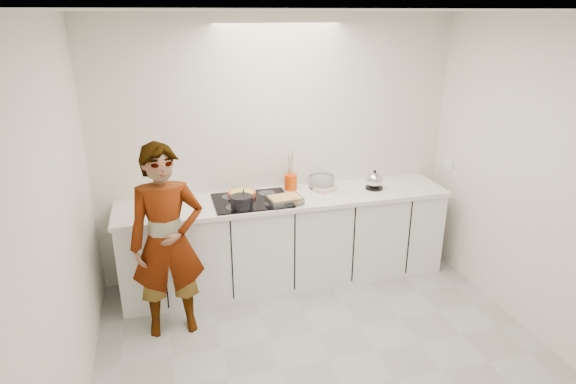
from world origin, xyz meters
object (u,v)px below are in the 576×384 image
object	(u,v)px
kettle	(374,181)
saucepan	(242,202)
tart_dish	(242,194)
hob	(252,201)
utensil_crock	(291,182)
mixing_bowl	(322,182)
baking_dish	(285,199)
cook	(167,242)

from	to	relation	value
kettle	saucepan	bearing A→B (deg)	-172.61
tart_dish	saucepan	bearing A→B (deg)	-100.65
saucepan	hob	bearing A→B (deg)	53.03
saucepan	utensil_crock	xyz separation A→B (m)	(0.57, 0.38, 0.01)
saucepan	mixing_bowl	distance (m)	0.95
baking_dish	utensil_crock	world-z (taller)	utensil_crock
tart_dish	kettle	size ratio (longest dim) A/B	1.32
kettle	tart_dish	bearing A→B (deg)	175.26
baking_dish	mixing_bowl	size ratio (longest dim) A/B	1.02
baking_dish	hob	bearing A→B (deg)	151.55
hob	tart_dish	size ratio (longest dim) A/B	2.47
baking_dish	utensil_crock	size ratio (longest dim) A/B	2.14
tart_dish	kettle	world-z (taller)	kettle
mixing_bowl	utensil_crock	world-z (taller)	utensil_crock
mixing_bowl	hob	bearing A→B (deg)	-166.08
saucepan	cook	bearing A→B (deg)	-152.63
cook	mixing_bowl	bearing A→B (deg)	22.85
tart_dish	mixing_bowl	bearing A→B (deg)	4.26
mixing_bowl	cook	xyz separation A→B (m)	(-1.57, -0.71, -0.14)
mixing_bowl	tart_dish	bearing A→B (deg)	-175.74
baking_dish	saucepan	bearing A→B (deg)	-178.50
hob	baking_dish	distance (m)	0.32
baking_dish	cook	xyz separation A→B (m)	(-1.09, -0.36, -0.13)
tart_dish	cook	xyz separation A→B (m)	(-0.74, -0.64, -0.12)
kettle	cook	bearing A→B (deg)	-165.57
tart_dish	baking_dish	distance (m)	0.45
tart_dish	utensil_crock	xyz separation A→B (m)	(0.51, 0.09, 0.04)
kettle	cook	xyz separation A→B (m)	(-2.07, -0.53, -0.16)
hob	cook	size ratio (longest dim) A/B	0.43
hob	tart_dish	bearing A→B (deg)	118.32
tart_dish	cook	distance (m)	0.98
hob	utensil_crock	size ratio (longest dim) A/B	4.57
utensil_crock	cook	distance (m)	1.45
tart_dish	hob	bearing A→B (deg)	-61.68
kettle	cook	world-z (taller)	cook
saucepan	cook	size ratio (longest dim) A/B	0.15
tart_dish	kettle	xyz separation A→B (m)	(1.33, -0.11, 0.05)
saucepan	baking_dish	bearing A→B (deg)	1.50
cook	kettle	bearing A→B (deg)	13.05
utensil_crock	kettle	bearing A→B (deg)	-13.50
kettle	baking_dish	bearing A→B (deg)	-170.22
kettle	utensil_crock	distance (m)	0.85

